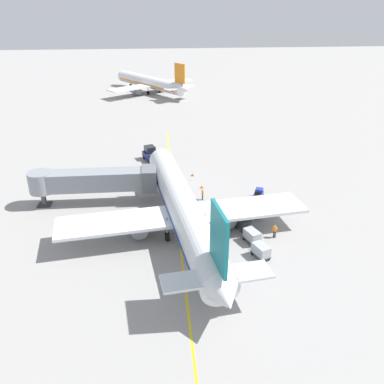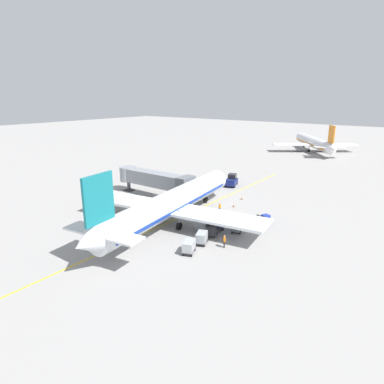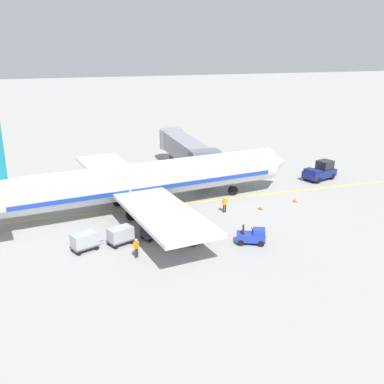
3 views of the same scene
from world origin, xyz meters
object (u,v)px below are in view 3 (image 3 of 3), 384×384
baggage_cart_second_in_train (153,228)px  safety_cone_nose_left (261,207)px  baggage_cart_front (183,223)px  baggage_cart_tail_end (84,240)px  parked_airliner (139,181)px  ground_crew_loader (136,247)px  baggage_tug_lead (198,234)px  baggage_tug_trailing (252,236)px  baggage_cart_third_in_train (121,234)px  safety_cone_nose_right (295,199)px  ground_crew_wing_walker (225,204)px  jet_bridge (185,149)px  pushback_tractor (320,171)px

baggage_cart_second_in_train → safety_cone_nose_left: (-3.68, 12.59, -0.66)m
baggage_cart_front → baggage_cart_tail_end: bearing=-82.6°
parked_airliner → baggage_cart_tail_end: size_ratio=12.68×
baggage_cart_second_in_train → ground_crew_loader: size_ratio=1.74×
baggage_tug_lead → baggage_tug_trailing: bearing=67.0°
safety_cone_nose_left → baggage_cart_front: bearing=-71.4°
baggage_cart_third_in_train → safety_cone_nose_right: 21.02m
baggage_tug_trailing → ground_crew_wing_walker: 7.99m
baggage_tug_lead → baggage_tug_trailing: size_ratio=0.99×
baggage_cart_front → jet_bridge: bearing=162.2°
baggage_cart_third_in_train → baggage_cart_tail_end: 3.14m
pushback_tractor → ground_crew_wing_walker: pushback_tractor is taller
parked_airliner → jet_bridge: size_ratio=2.15×
parked_airliner → ground_crew_wing_walker: parked_airliner is taller
baggage_cart_front → parked_airliner: bearing=-159.0°
baggage_tug_lead → baggage_cart_front: baggage_tug_lead is taller
ground_crew_loader → safety_cone_nose_right: (-8.09, 19.57, -0.66)m
jet_bridge → pushback_tractor: size_ratio=3.56×
baggage_tug_lead → baggage_cart_second_in_train: size_ratio=0.94×
safety_cone_nose_right → jet_bridge: bearing=-150.1°
parked_airliner → baggage_cart_second_in_train: parked_airliner is taller
jet_bridge → safety_cone_nose_left: jet_bridge is taller
jet_bridge → baggage_tug_trailing: size_ratio=6.27×
baggage_cart_front → baggage_cart_tail_end: size_ratio=1.00×
safety_cone_nose_right → ground_crew_wing_walker: bearing=-86.0°
baggage_tug_trailing → baggage_cart_second_in_train: bearing=-116.1°
jet_bridge → safety_cone_nose_right: bearing=29.9°
jet_bridge → baggage_cart_front: size_ratio=5.91×
ground_crew_loader → baggage_tug_trailing: bearing=87.3°
pushback_tractor → baggage_cart_front: 24.42m
parked_airliner → baggage_cart_second_in_train: bearing=-2.3°
ground_crew_loader → baggage_cart_front: bearing=126.5°
parked_airliner → baggage_tug_lead: parked_airliner is taller
baggage_cart_third_in_train → ground_crew_wing_walker: 12.50m
baggage_tug_trailing → ground_crew_loader: 10.23m
pushback_tractor → baggage_cart_third_in_train: bearing=-67.2°
parked_airliner → ground_crew_wing_walker: (3.36, 8.31, -2.23)m
safety_cone_nose_left → safety_cone_nose_right: size_ratio=1.00×
parked_airliner → safety_cone_nose_left: (3.74, 12.30, -2.90)m
parked_airliner → safety_cone_nose_right: 17.49m
baggage_cart_second_in_train → ground_crew_wing_walker: (-4.06, 8.61, 0.00)m
safety_cone_nose_right → parked_airliner: bearing=-99.2°
baggage_tug_trailing → baggage_cart_third_in_train: bearing=-107.3°
baggage_tug_lead → safety_cone_nose_right: bearing=116.0°
baggage_cart_third_in_train → baggage_cart_tail_end: same height
pushback_tractor → safety_cone_nose_left: bearing=-58.2°
jet_bridge → baggage_tug_lead: bearing=-14.3°
baggage_cart_tail_end → ground_crew_wing_walker: bearing=108.0°
baggage_cart_tail_end → safety_cone_nose_left: (-4.43, 18.78, -0.66)m
ground_crew_wing_walker → safety_cone_nose_left: bearing=84.6°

